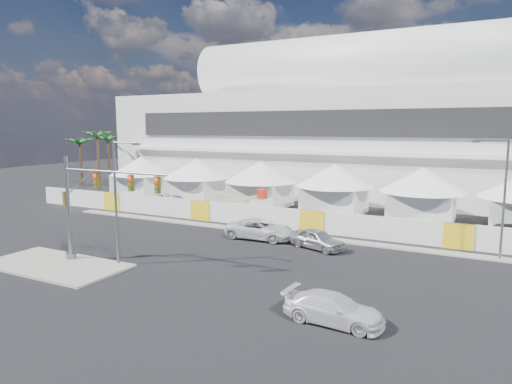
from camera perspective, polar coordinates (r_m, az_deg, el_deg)
The scene contains 15 objects.
ground at distance 32.06m, azimuth -12.69°, elevation -9.08°, with size 160.00×160.00×0.00m, color black.
median_island at distance 34.21m, azimuth -23.81°, elevation -8.36°, with size 10.00×5.00×0.15m, color gray.
far_curb at distance 37.00m, azimuth 26.81°, elevation -7.35°, with size 80.00×1.20×0.12m, color gray.
stadium at distance 65.77m, azimuth 17.75°, elevation 7.82°, with size 80.00×24.80×21.98m.
tent_row at distance 51.51m, azimuth 5.04°, elevation 1.16°, with size 53.40×8.40×5.40m.
hoarding_fence at distance 41.15m, azimuth 7.05°, elevation -3.68°, with size 70.00×0.25×2.00m, color white.
palm_cluster at distance 75.13m, azimuth -18.00°, elevation 5.84°, with size 10.60×10.60×8.55m.
sedan_silver at distance 35.79m, azimuth 7.67°, elevation -5.85°, with size 4.55×1.83×1.55m, color #B8B7BD.
pickup_curb at distance 38.57m, azimuth 0.54°, elevation -4.68°, with size 5.94×2.74×1.65m, color silver.
pickup_near at distance 22.94m, azimuth 9.68°, elevation -14.19°, with size 4.92×2.00×1.43m, color silver.
lot_car_c at distance 54.92m, azimuth -9.97°, elevation -1.13°, with size 4.51×1.83×1.31m, color silver.
traffic_mast at distance 32.93m, azimuth -20.28°, elevation -1.49°, with size 9.05×0.71×7.26m.
streetlight_median at distance 31.83m, azimuth -16.87°, elevation -0.16°, with size 2.33×0.23×8.41m.
streetlight_curb at distance 36.08m, azimuth 28.37°, elevation 0.22°, with size 2.56×0.58×8.65m.
boom_lift at distance 47.47m, azimuth -3.32°, elevation -2.23°, with size 6.27×1.66×3.16m.
Camera 1 is at (19.91, -23.31, 9.38)m, focal length 32.00 mm.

